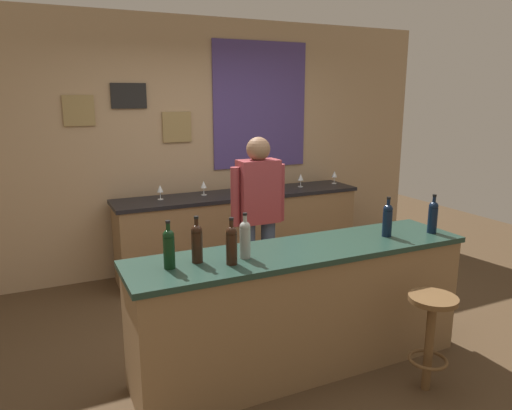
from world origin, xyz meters
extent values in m
plane|color=#4C3823|center=(0.00, 0.00, 0.00)|extent=(10.00, 10.00, 0.00)
cube|color=tan|center=(0.00, 2.03, 1.40)|extent=(6.00, 0.06, 2.80)
cube|color=#997F4C|center=(-1.20, 1.99, 1.82)|extent=(0.30, 0.02, 0.30)
cube|color=black|center=(-0.70, 1.99, 1.96)|extent=(0.36, 0.02, 0.26)
cube|color=#997F4C|center=(-0.20, 1.99, 1.63)|extent=(0.32, 0.02, 0.33)
cube|color=#4C3D7F|center=(0.82, 1.99, 1.85)|extent=(1.18, 0.02, 1.45)
cube|color=olive|center=(0.00, -0.40, 0.44)|extent=(2.45, 0.57, 0.88)
cube|color=#1E382D|center=(0.00, -0.40, 0.90)|extent=(2.50, 0.60, 0.04)
cube|color=olive|center=(0.40, 1.65, 0.43)|extent=(2.74, 0.53, 0.86)
cube|color=black|center=(0.40, 1.65, 0.88)|extent=(2.80, 0.56, 0.04)
cylinder|color=#384766|center=(0.21, 0.57, 0.43)|extent=(0.13, 0.13, 0.86)
cylinder|color=#384766|center=(0.01, 0.57, 0.43)|extent=(0.13, 0.13, 0.86)
cube|color=maroon|center=(0.11, 0.57, 1.14)|extent=(0.36, 0.20, 0.56)
sphere|color=brown|center=(0.11, 0.57, 1.51)|extent=(0.21, 0.21, 0.21)
cylinder|color=maroon|center=(0.33, 0.57, 1.11)|extent=(0.08, 0.08, 0.52)
cylinder|color=maroon|center=(-0.11, 0.57, 1.11)|extent=(0.08, 0.08, 0.52)
cylinder|color=brown|center=(0.63, -1.02, 0.32)|extent=(0.06, 0.06, 0.65)
torus|color=brown|center=(0.63, -1.02, 0.22)|extent=(0.26, 0.26, 0.02)
cylinder|color=brown|center=(0.63, -1.02, 0.66)|extent=(0.32, 0.32, 0.03)
cylinder|color=black|center=(-0.96, -0.39, 1.02)|extent=(0.07, 0.07, 0.20)
sphere|color=black|center=(-0.96, -0.39, 1.13)|extent=(0.07, 0.07, 0.07)
cylinder|color=black|center=(-0.96, -0.39, 1.17)|extent=(0.03, 0.03, 0.09)
cylinder|color=black|center=(-0.96, -0.39, 1.22)|extent=(0.03, 0.03, 0.02)
cylinder|color=black|center=(-0.76, -0.36, 1.02)|extent=(0.07, 0.07, 0.20)
sphere|color=black|center=(-0.76, -0.36, 1.13)|extent=(0.07, 0.07, 0.07)
cylinder|color=black|center=(-0.76, -0.36, 1.17)|extent=(0.03, 0.03, 0.09)
cylinder|color=black|center=(-0.76, -0.36, 1.22)|extent=(0.03, 0.03, 0.02)
cylinder|color=black|center=(-0.58, -0.49, 1.02)|extent=(0.07, 0.07, 0.20)
sphere|color=black|center=(-0.58, -0.49, 1.13)|extent=(0.07, 0.07, 0.07)
cylinder|color=black|center=(-0.58, -0.49, 1.17)|extent=(0.03, 0.03, 0.09)
cylinder|color=black|center=(-0.58, -0.49, 1.22)|extent=(0.03, 0.03, 0.02)
cylinder|color=#999E99|center=(-0.45, -0.41, 1.02)|extent=(0.07, 0.07, 0.20)
sphere|color=#999E99|center=(-0.45, -0.41, 1.13)|extent=(0.07, 0.07, 0.07)
cylinder|color=#999E99|center=(-0.45, -0.41, 1.17)|extent=(0.03, 0.03, 0.09)
cylinder|color=black|center=(-0.45, -0.41, 1.22)|extent=(0.03, 0.03, 0.02)
cylinder|color=black|center=(0.73, -0.42, 1.02)|extent=(0.07, 0.07, 0.20)
sphere|color=black|center=(0.73, -0.42, 1.13)|extent=(0.07, 0.07, 0.07)
cylinder|color=black|center=(0.73, -0.42, 1.17)|extent=(0.03, 0.03, 0.09)
cylinder|color=black|center=(0.73, -0.42, 1.22)|extent=(0.03, 0.03, 0.02)
cylinder|color=black|center=(1.11, -0.50, 1.02)|extent=(0.07, 0.07, 0.20)
sphere|color=black|center=(1.11, -0.50, 1.13)|extent=(0.07, 0.07, 0.07)
cylinder|color=black|center=(1.11, -0.50, 1.17)|extent=(0.03, 0.03, 0.09)
cylinder|color=black|center=(1.11, -0.50, 1.22)|extent=(0.03, 0.03, 0.02)
cylinder|color=silver|center=(-0.49, 1.70, 0.90)|extent=(0.06, 0.06, 0.00)
cylinder|color=silver|center=(-0.49, 1.70, 0.94)|extent=(0.01, 0.01, 0.07)
cone|color=silver|center=(-0.49, 1.70, 1.02)|extent=(0.07, 0.07, 0.08)
cylinder|color=silver|center=(0.00, 1.72, 0.90)|extent=(0.06, 0.06, 0.00)
cylinder|color=silver|center=(0.00, 1.72, 0.94)|extent=(0.01, 0.01, 0.07)
cone|color=silver|center=(0.00, 1.72, 1.02)|extent=(0.07, 0.07, 0.08)
cylinder|color=silver|center=(1.20, 1.69, 0.90)|extent=(0.06, 0.06, 0.00)
cylinder|color=silver|center=(1.20, 1.69, 0.94)|extent=(0.01, 0.01, 0.07)
cone|color=silver|center=(1.20, 1.69, 1.02)|extent=(0.07, 0.07, 0.08)
cylinder|color=silver|center=(1.69, 1.70, 0.90)|extent=(0.06, 0.06, 0.00)
cylinder|color=silver|center=(1.69, 1.70, 0.94)|extent=(0.01, 0.01, 0.07)
cone|color=silver|center=(1.69, 1.70, 1.02)|extent=(0.07, 0.07, 0.08)
cylinder|color=#338C4C|center=(0.50, 1.61, 0.95)|extent=(0.08, 0.08, 0.09)
torus|color=#338C4C|center=(0.56, 1.61, 0.95)|extent=(0.06, 0.01, 0.06)
camera|label=1|loc=(-1.66, -3.16, 1.97)|focal=33.53mm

